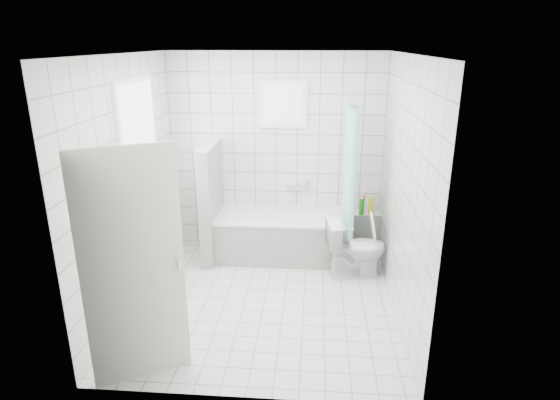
{
  "coord_description": "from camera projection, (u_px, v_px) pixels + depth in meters",
  "views": [
    {
      "loc": [
        0.51,
        -4.51,
        2.72
      ],
      "look_at": [
        0.14,
        0.35,
        1.05
      ],
      "focal_mm": 30.0,
      "sensor_mm": 36.0,
      "label": 1
    }
  ],
  "objects": [
    {
      "name": "partition_wall",
      "position": [
        212.0,
        202.0,
        6.0
      ],
      "size": [
        0.15,
        0.85,
        1.5
      ],
      "primitive_type": "cube",
      "color": "white",
      "rests_on": "ground"
    },
    {
      "name": "tub_faucet",
      "position": [
        293.0,
        188.0,
        6.26
      ],
      "size": [
        0.18,
        0.06,
        0.06
      ],
      "primitive_type": "cube",
      "color": "silver",
      "rests_on": "wall_back"
    },
    {
      "name": "toilet",
      "position": [
        356.0,
        248.0,
        5.59
      ],
      "size": [
        0.76,
        0.51,
        0.72
      ],
      "primitive_type": "imported",
      "rotation": [
        0.0,
        0.0,
        1.73
      ],
      "color": "white",
      "rests_on": "ground"
    },
    {
      "name": "wall_front",
      "position": [
        241.0,
        250.0,
        3.34
      ],
      "size": [
        2.8,
        0.02,
        2.6
      ],
      "primitive_type": "cube",
      "color": "white",
      "rests_on": "ground"
    },
    {
      "name": "curtain_rod",
      "position": [
        353.0,
        105.0,
        5.49
      ],
      "size": [
        0.02,
        0.8,
        0.02
      ],
      "primitive_type": "cylinder",
      "rotation": [
        1.57,
        0.0,
        0.0
      ],
      "color": "silver",
      "rests_on": "wall_back"
    },
    {
      "name": "bathtub",
      "position": [
        284.0,
        236.0,
        6.13
      ],
      "size": [
        1.73,
        0.77,
        0.58
      ],
      "color": "white",
      "rests_on": "ground"
    },
    {
      "name": "window_left",
      "position": [
        141.0,
        150.0,
        5.03
      ],
      "size": [
        0.01,
        0.9,
        1.4
      ],
      "primitive_type": "cube",
      "color": "white",
      "rests_on": "wall_left"
    },
    {
      "name": "window_sill",
      "position": [
        151.0,
        214.0,
        5.27
      ],
      "size": [
        0.18,
        1.02,
        0.08
      ],
      "primitive_type": "cube",
      "color": "white",
      "rests_on": "wall_left"
    },
    {
      "name": "wall_back",
      "position": [
        276.0,
        154.0,
        6.16
      ],
      "size": [
        2.8,
        0.02,
        2.6
      ],
      "primitive_type": "cube",
      "color": "white",
      "rests_on": "ground"
    },
    {
      "name": "door",
      "position": [
        133.0,
        270.0,
        3.69
      ],
      "size": [
        0.72,
        0.41,
        2.0
      ],
      "primitive_type": "cube",
      "rotation": [
        0.0,
        0.0,
        -1.08
      ],
      "color": "silver",
      "rests_on": "ground"
    },
    {
      "name": "ground",
      "position": [
        265.0,
        300.0,
        5.17
      ],
      "size": [
        3.0,
        3.0,
        0.0
      ],
      "primitive_type": "plane",
      "color": "white",
      "rests_on": "ground"
    },
    {
      "name": "tiled_ledge",
      "position": [
        364.0,
        232.0,
        6.3
      ],
      "size": [
        0.4,
        0.24,
        0.55
      ],
      "primitive_type": "cube",
      "color": "white",
      "rests_on": "ground"
    },
    {
      "name": "ceiling",
      "position": [
        262.0,
        54.0,
        4.33
      ],
      "size": [
        3.0,
        3.0,
        0.0
      ],
      "primitive_type": "plane",
      "rotation": [
        3.14,
        0.0,
        0.0
      ],
      "color": "white",
      "rests_on": "ground"
    },
    {
      "name": "wall_right",
      "position": [
        403.0,
        191.0,
        4.65
      ],
      "size": [
        0.02,
        3.0,
        2.6
      ],
      "primitive_type": "cube",
      "color": "white",
      "rests_on": "ground"
    },
    {
      "name": "window_back",
      "position": [
        283.0,
        104.0,
        5.9
      ],
      "size": [
        0.5,
        0.01,
        0.5
      ],
      "primitive_type": "cube",
      "color": "white",
      "rests_on": "wall_back"
    },
    {
      "name": "sill_bottles",
      "position": [
        151.0,
        202.0,
        5.2
      ],
      "size": [
        0.18,
        0.38,
        0.29
      ],
      "color": "#36E0F5",
      "rests_on": "window_sill"
    },
    {
      "name": "ledge_bottles",
      "position": [
        365.0,
        205.0,
        6.14
      ],
      "size": [
        0.18,
        0.15,
        0.24
      ],
      "color": "yellow",
      "rests_on": "tiled_ledge"
    },
    {
      "name": "shower_curtain",
      "position": [
        350.0,
        181.0,
        5.66
      ],
      "size": [
        0.14,
        0.48,
        1.78
      ],
      "primitive_type": null,
      "color": "#4BDDDD",
      "rests_on": "curtain_rod"
    },
    {
      "name": "wall_left",
      "position": [
        130.0,
        184.0,
        4.85
      ],
      "size": [
        0.02,
        3.0,
        2.6
      ],
      "primitive_type": "cube",
      "color": "white",
      "rests_on": "ground"
    }
  ]
}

